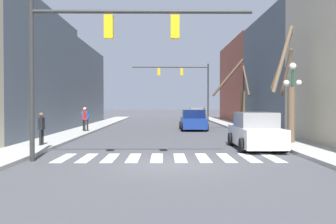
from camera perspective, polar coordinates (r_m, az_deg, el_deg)
name	(u,v)px	position (r m, az deg, el deg)	size (l,w,h in m)	color
ground_plane	(169,165)	(13.55, 0.14, -7.73)	(240.00, 240.00, 0.00)	#424247
building_row_left	(14,76)	(28.62, -21.49, 4.95)	(6.00, 39.23, 8.24)	#BCB299
building_row_right	(299,73)	(32.26, 18.51, 5.35)	(6.00, 45.39, 9.38)	beige
crosswalk_stripes	(168,158)	(15.34, 0.06, -6.66)	(8.55, 2.60, 0.01)	white
traffic_signal_near	(100,43)	(14.70, -9.86, 9.87)	(8.12, 0.28, 5.85)	#2D2D2D
traffic_signal_far	(186,79)	(46.03, 2.56, 4.85)	(8.95, 0.28, 6.76)	#2D2D2D
street_lamp_right_corner	(293,86)	(20.98, 17.63, 3.64)	(0.95, 0.36, 4.03)	#1E4C2D
car_parked_left_mid	(193,121)	(31.19, 3.69, -1.25)	(2.11, 4.32, 1.62)	navy
car_driving_toward_lane	(197,114)	(49.22, 4.29, -0.35)	(2.21, 4.41, 1.60)	silver
car_parked_right_far	(256,132)	(18.76, 12.59, -2.82)	(2.03, 4.66, 1.70)	white
pedestrian_near_right_corner	(41,126)	(19.47, -17.90, -1.92)	(0.24, 0.66, 1.54)	black
pedestrian_waiting_at_curb	(86,117)	(28.71, -11.88, -0.69)	(0.73, 0.30, 1.71)	black
pedestrian_crossing_street	(85,117)	(28.59, -12.01, -0.71)	(0.32, 0.72, 1.70)	black
street_tree_left_near	(240,98)	(32.17, 10.40, 2.01)	(2.97, 3.61, 5.59)	brown
street_tree_right_near	(288,92)	(20.72, 16.97, 2.81)	(1.37, 1.92, 5.88)	brown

